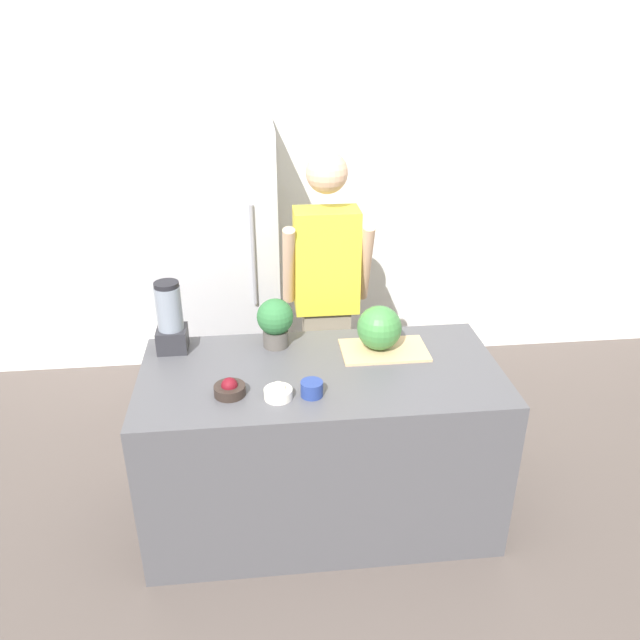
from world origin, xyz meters
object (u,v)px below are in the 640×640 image
at_px(bowl_cherries, 230,389).
at_px(bowl_small_blue, 312,389).
at_px(bowl_cream, 278,392).
at_px(person, 326,296).
at_px(watermelon, 379,328).
at_px(blender, 170,319).
at_px(potted_plant, 275,321).
at_px(refrigerator, 219,266).

relative_size(bowl_cherries, bowl_small_blue, 1.41).
bearing_deg(bowl_cream, bowl_cherries, 166.87).
relative_size(person, bowl_cream, 13.87).
relative_size(watermelon, blender, 0.61).
relative_size(bowl_small_blue, blender, 0.27).
xyz_separation_m(bowl_cherries, potted_plant, (0.23, 0.45, 0.11)).
bearing_deg(bowl_small_blue, refrigerator, 106.57).
height_order(person, bowl_cream, person).
height_order(refrigerator, person, refrigerator).
bearing_deg(bowl_cream, blender, 135.07).
distance_m(person, watermelon, 0.63).
relative_size(person, bowl_small_blue, 17.52).
bearing_deg(refrigerator, bowl_cream, -78.58).
bearing_deg(bowl_small_blue, bowl_cream, -178.46).
height_order(watermelon, potted_plant, potted_plant).
bearing_deg(potted_plant, watermelon, -11.27).
xyz_separation_m(person, bowl_small_blue, (-0.18, -0.98, -0.01)).
height_order(bowl_cream, blender, blender).
bearing_deg(blender, person, 29.42).
bearing_deg(refrigerator, bowl_small_blue, -73.43).
bearing_deg(bowl_cherries, bowl_small_blue, -7.18).
xyz_separation_m(watermelon, blender, (-1.04, 0.12, 0.04)).
xyz_separation_m(refrigerator, bowl_cherries, (0.11, -1.55, -0.00)).
distance_m(bowl_small_blue, blender, 0.85).
height_order(person, blender, person).
xyz_separation_m(bowl_cream, blender, (-0.51, 0.51, 0.14)).
distance_m(person, bowl_cream, 1.04).
bearing_deg(watermelon, refrigerator, 125.29).
bearing_deg(refrigerator, bowl_cherries, -86.04).
xyz_separation_m(bowl_cream, bowl_small_blue, (0.15, 0.00, 0.01)).
height_order(bowl_cherries, potted_plant, potted_plant).
bearing_deg(watermelon, bowl_small_blue, -134.36).
xyz_separation_m(person, potted_plant, (-0.32, -0.49, 0.09)).
xyz_separation_m(person, blender, (-0.85, -0.48, 0.12)).
height_order(watermelon, bowl_cherries, watermelon).
relative_size(person, watermelon, 7.85).
distance_m(bowl_cream, potted_plant, 0.51).
relative_size(blender, potted_plant, 1.43).
bearing_deg(bowl_cream, watermelon, 36.45).
distance_m(watermelon, potted_plant, 0.53).
xyz_separation_m(person, watermelon, (0.20, -0.60, 0.08)).
bearing_deg(blender, bowl_cherries, -57.20).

